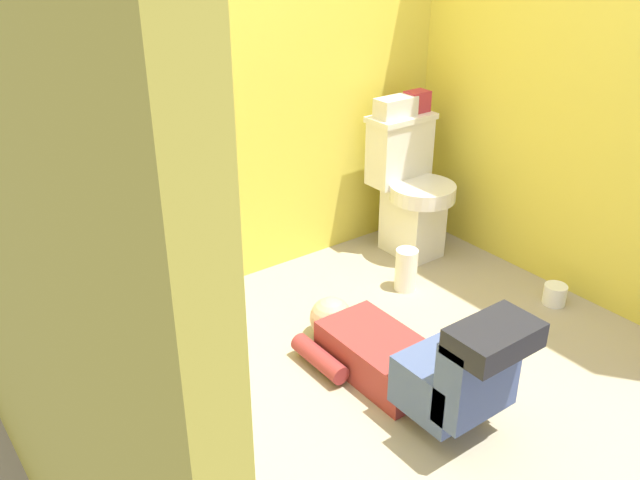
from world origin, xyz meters
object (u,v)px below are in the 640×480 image
(soap_dispenser, at_px, (20,167))
(bottle_blue, at_px, (79,155))
(faucet, at_px, (71,160))
(bottle_amber, at_px, (45,161))
(toilet, at_px, (409,188))
(vanity_cabinet, at_px, (103,278))
(toiletry_bag, at_px, (417,101))
(toilet_paper_roll, at_px, (555,295))
(person_plumber, at_px, (411,359))
(paper_towel_roll, at_px, (406,270))
(bottle_clear, at_px, (63,159))
(tissue_box, at_px, (396,107))

(soap_dispenser, distance_m, bottle_blue, 0.23)
(faucet, xyz_separation_m, soap_dispenser, (-0.19, -0.02, 0.02))
(bottle_amber, bearing_deg, toilet, -1.52)
(vanity_cabinet, height_order, toiletry_bag, toiletry_bag)
(faucet, distance_m, bottle_blue, 0.04)
(toilet_paper_roll, bearing_deg, person_plumber, -175.10)
(toiletry_bag, xyz_separation_m, soap_dispenser, (-2.00, -0.02, 0.08))
(vanity_cabinet, bearing_deg, bottle_blue, 78.79)
(vanity_cabinet, relative_size, person_plumber, 0.77)
(vanity_cabinet, xyz_separation_m, soap_dispenser, (-0.19, 0.13, 0.47))
(toiletry_bag, relative_size, bottle_blue, 1.04)
(toiletry_bag, height_order, bottle_amber, bottle_amber)
(faucet, bearing_deg, paper_towel_roll, -16.06)
(toilet, bearing_deg, bottle_amber, 178.48)
(toiletry_bag, bearing_deg, toilet_paper_roll, -85.23)
(faucet, xyz_separation_m, toilet_paper_roll, (1.89, -0.94, -0.82))
(vanity_cabinet, distance_m, toiletry_bag, 1.86)
(faucet, height_order, bottle_clear, bottle_clear)
(toilet, distance_m, toilet_paper_roll, 0.93)
(faucet, height_order, bottle_blue, bottle_blue)
(person_plumber, relative_size, toiletry_bag, 8.59)
(bottle_blue, bearing_deg, bottle_amber, -162.08)
(bottle_blue, xyz_separation_m, toilet_paper_roll, (1.86, -0.94, -0.83))
(person_plumber, distance_m, soap_dispenser, 1.61)
(vanity_cabinet, bearing_deg, toiletry_bag, 4.75)
(toiletry_bag, bearing_deg, person_plumber, -133.03)
(person_plumber, bearing_deg, tissue_box, 51.76)
(bottle_amber, relative_size, bottle_clear, 1.16)
(toiletry_bag, bearing_deg, faucet, -179.86)
(toilet, relative_size, bottle_blue, 6.32)
(faucet, bearing_deg, person_plumber, -50.35)
(soap_dispenser, xyz_separation_m, bottle_clear, (0.15, -0.00, 0.00))
(bottle_blue, bearing_deg, person_plumber, -51.66)
(tissue_box, relative_size, bottle_clear, 1.60)
(vanity_cabinet, distance_m, bottle_clear, 0.49)
(person_plumber, xyz_separation_m, tissue_box, (0.81, 1.03, 0.62))
(toilet, height_order, bottle_amber, bottle_amber)
(toilet, relative_size, bottle_amber, 4.71)
(faucet, xyz_separation_m, bottle_blue, (0.03, 0.01, 0.01))
(bottle_amber, bearing_deg, bottle_blue, 17.92)
(person_plumber, height_order, paper_towel_roll, person_plumber)
(vanity_cabinet, relative_size, bottle_amber, 5.15)
(bottle_amber, bearing_deg, soap_dispenser, 167.98)
(toilet, distance_m, vanity_cabinet, 1.71)
(person_plumber, distance_m, tissue_box, 1.45)
(tissue_box, relative_size, paper_towel_roll, 1.01)
(tissue_box, relative_size, toilet_paper_roll, 2.00)
(toiletry_bag, distance_m, toilet_paper_roll, 1.21)
(toilet, xyz_separation_m, faucet, (-1.71, 0.09, 0.50))
(toilet, bearing_deg, bottle_blue, 176.83)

